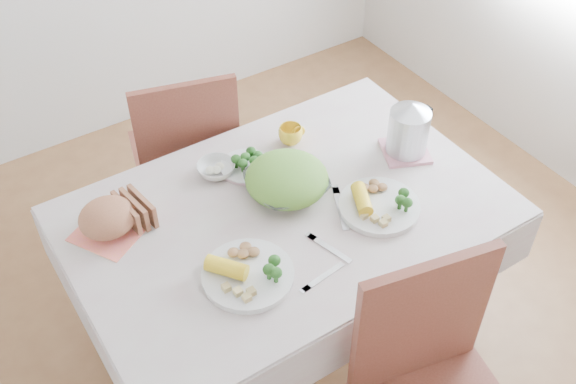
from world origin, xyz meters
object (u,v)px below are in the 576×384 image
dinner_plate_right (379,207)px  yellow_mug (291,135)px  chair_far (185,156)px  electric_kettle (409,128)px  dinner_plate_left (248,275)px  salad_bowl (287,185)px  dining_table (287,280)px

dinner_plate_right → yellow_mug: yellow_mug is taller
chair_far → electric_kettle: (0.59, -0.78, 0.42)m
chair_far → dinner_plate_left: bearing=91.5°
salad_bowl → yellow_mug: 0.29m
dinner_plate_left → yellow_mug: 0.70m
chair_far → dinner_plate_left: 1.05m
salad_bowl → dinner_plate_left: 0.42m
salad_bowl → electric_kettle: 0.51m
salad_bowl → dinner_plate_left: (-0.32, -0.27, -0.02)m
chair_far → dinner_plate_right: size_ratio=3.40×
salad_bowl → yellow_mug: size_ratio=2.98×
dinner_plate_left → salad_bowl: bearing=39.8°
chair_far → dinner_plate_left: size_ratio=3.30×
salad_bowl → electric_kettle: size_ratio=1.30×
dinner_plate_right → yellow_mug: (-0.06, 0.48, 0.03)m
dining_table → dinner_plate_right: (0.27, -0.18, 0.40)m
dinner_plate_left → electric_kettle: size_ratio=1.38×
dinner_plate_right → yellow_mug: bearing=96.8°
salad_bowl → dinner_plate_right: 0.34m
dinner_plate_left → dinner_plate_right: size_ratio=1.03×
dinner_plate_left → dinner_plate_right: 0.54m
dining_table → dinner_plate_right: bearing=-32.6°
salad_bowl → chair_far: bearing=96.8°
electric_kettle → dining_table: bearing=-162.9°
dinner_plate_left → yellow_mug: yellow_mug is taller
dining_table → dinner_plate_left: bearing=-144.5°
salad_bowl → yellow_mug: (0.17, 0.23, 0.00)m
salad_bowl → dinner_plate_right: (0.22, -0.25, -0.02)m
dinner_plate_left → dinner_plate_right: same height
dinner_plate_left → chair_far: bearing=76.5°
dining_table → chair_far: size_ratio=1.43×
dining_table → electric_kettle: size_ratio=6.50×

